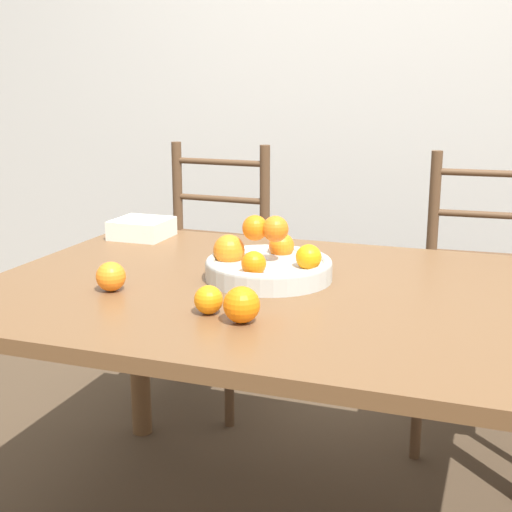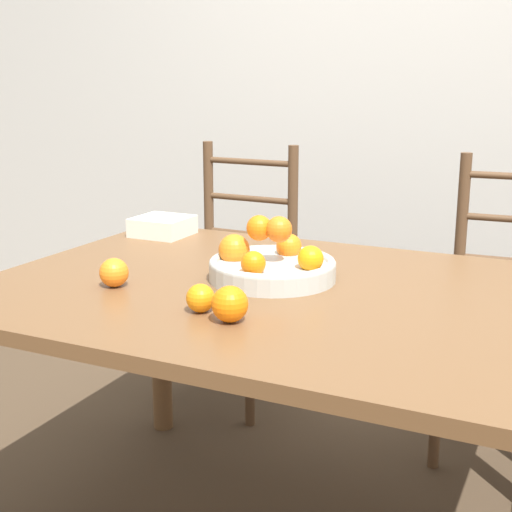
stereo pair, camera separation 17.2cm
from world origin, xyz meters
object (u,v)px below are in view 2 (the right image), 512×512
object	(u,v)px
orange_loose_1	(230,304)
chair_left	(233,278)
orange_loose_0	(114,273)
orange_loose_2	(200,298)
book_stack	(163,226)
fruit_bowl	(271,263)
chair_right	(510,314)

from	to	relation	value
orange_loose_1	chair_left	world-z (taller)	chair_left
orange_loose_0	chair_left	bearing A→B (deg)	100.65
orange_loose_0	orange_loose_1	world-z (taller)	orange_loose_1
orange_loose_1	chair_left	size ratio (longest dim) A/B	0.08
orange_loose_2	book_stack	xyz separation A→B (m)	(-0.51, 0.64, -0.00)
fruit_bowl	orange_loose_0	bearing A→B (deg)	-144.88
chair_left	fruit_bowl	bearing A→B (deg)	-54.79
fruit_bowl	orange_loose_0	distance (m)	0.40
orange_loose_1	orange_loose_0	bearing A→B (deg)	163.82
fruit_bowl	book_stack	bearing A→B (deg)	148.55
chair_right	orange_loose_2	bearing A→B (deg)	-120.04
orange_loose_0	book_stack	size ratio (longest dim) A/B	0.42
orange_loose_1	chair_right	distance (m)	1.24
orange_loose_0	chair_right	distance (m)	1.35
book_stack	chair_left	bearing A→B (deg)	86.22
orange_loose_0	chair_left	xyz separation A→B (m)	(-0.19, 1.01, -0.29)
orange_loose_1	book_stack	world-z (taller)	orange_loose_1
orange_loose_2	fruit_bowl	bearing A→B (deg)	84.14
orange_loose_1	chair_left	distance (m)	1.29
orange_loose_2	chair_left	xyz separation A→B (m)	(-0.48, 1.09, -0.29)
book_stack	fruit_bowl	bearing A→B (deg)	-31.45
chair_left	chair_right	xyz separation A→B (m)	(1.03, -0.00, 0.00)
fruit_bowl	chair_left	bearing A→B (deg)	123.40
orange_loose_1	orange_loose_2	xyz separation A→B (m)	(-0.09, 0.03, -0.01)
orange_loose_0	orange_loose_2	distance (m)	0.30
chair_right	book_stack	size ratio (longest dim) A/B	5.80
orange_loose_1	orange_loose_2	distance (m)	0.09
fruit_bowl	orange_loose_0	xyz separation A→B (m)	(-0.32, -0.23, -0.01)
orange_loose_2	chair_right	world-z (taller)	chair_right
chair_left	chair_right	bearing A→B (deg)	1.81
orange_loose_2	chair_left	size ratio (longest dim) A/B	0.06
orange_loose_1	chair_left	xyz separation A→B (m)	(-0.57, 1.12, -0.30)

